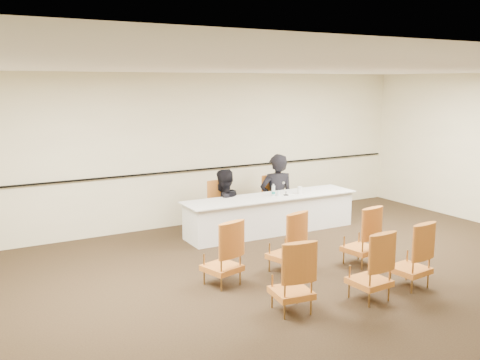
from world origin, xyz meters
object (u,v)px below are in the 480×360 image
at_px(water_bottle, 273,190).
at_px(aud_chair_front_right, 361,235).
at_px(aud_chair_front_left, 222,252).
at_px(panelist_main_chair, 277,200).
at_px(panelist_second_chair, 223,206).
at_px(panel_table, 271,214).
at_px(aud_chair_back_mid, 370,265).
at_px(coffee_cup, 300,190).
at_px(microphone, 286,189).
at_px(panelist_second, 223,211).
at_px(drinking_glass, 279,193).
at_px(aud_chair_back_left, 292,275).
at_px(aud_chair_back_right, 410,254).
at_px(aud_chair_front_mid, 287,242).
at_px(panelist_main, 277,201).

xyz_separation_m(water_bottle, aud_chair_front_right, (0.15, -2.26, -0.34)).
height_order(water_bottle, aud_chair_front_left, aud_chair_front_left).
xyz_separation_m(panelist_main_chair, aud_chair_front_left, (-2.56, -2.45, 0.00)).
relative_size(panelist_second_chair, water_bottle, 4.12).
distance_m(panel_table, aud_chair_back_mid, 3.43).
bearing_deg(aud_chair_front_right, panel_table, 86.39).
bearing_deg(panelist_main_chair, coffee_cup, -77.89).
distance_m(panelist_second_chair, microphone, 1.25).
bearing_deg(panelist_second, microphone, 134.65).
xyz_separation_m(drinking_glass, aud_chair_back_left, (-1.91, -3.13, -0.27)).
xyz_separation_m(aud_chair_back_mid, aud_chair_back_right, (0.81, 0.06, 0.00)).
relative_size(panelist_main_chair, aud_chair_front_mid, 1.00).
distance_m(coffee_cup, aud_chair_back_left, 3.87).
bearing_deg(aud_chair_front_mid, microphone, 41.34).
height_order(panelist_main_chair, aud_chair_front_mid, same).
relative_size(coffee_cup, aud_chair_back_mid, 0.15).
bearing_deg(aud_chair_front_mid, panelist_main, 44.93).
height_order(panelist_second, water_bottle, panelist_second).
relative_size(water_bottle, coffee_cup, 1.62).
bearing_deg(panelist_second_chair, microphone, -31.09).
xyz_separation_m(coffee_cup, aud_chair_front_mid, (-1.60, -1.86, -0.29)).
bearing_deg(panelist_second, water_bottle, 131.90).
bearing_deg(panelist_main, aud_chair_back_left, 72.20).
relative_size(panelist_second, water_bottle, 7.08).
distance_m(panelist_main_chair, aud_chair_back_left, 4.30).
distance_m(aud_chair_front_right, aud_chair_back_right, 1.04).
height_order(aud_chair_front_mid, aud_chair_back_mid, same).
height_order(coffee_cup, aud_chair_front_right, aud_chair_front_right).
xyz_separation_m(aud_chair_front_left, aud_chair_back_left, (0.32, -1.23, 0.00)).
bearing_deg(aud_chair_front_mid, panelist_second_chair, 69.80).
relative_size(drinking_glass, aud_chair_front_left, 0.11).
bearing_deg(panelist_second, panel_table, 130.69).
bearing_deg(aud_chair_back_left, aud_chair_back_right, 4.28).
relative_size(panel_table, water_bottle, 15.08).
bearing_deg(microphone, aud_chair_back_left, -109.50).
bearing_deg(aud_chair_back_left, aud_chair_front_left, 113.35).
distance_m(panelist_main, aud_chair_front_right, 2.80).
distance_m(panel_table, microphone, 0.55).
distance_m(coffee_cup, aud_chair_front_right, 2.22).
bearing_deg(drinking_glass, aud_chair_front_right, -88.93).
relative_size(panelist_second, coffee_cup, 11.47).
relative_size(panelist_main, microphone, 7.70).
bearing_deg(aud_chair_back_right, coffee_cup, 76.15).
xyz_separation_m(aud_chair_front_right, aud_chair_back_left, (-1.95, -0.89, 0.00)).
bearing_deg(aud_chair_front_mid, water_bottle, 47.51).
bearing_deg(panelist_main_chair, aud_chair_front_left, -135.06).
bearing_deg(aud_chair_front_left, drinking_glass, 25.83).
bearing_deg(aud_chair_front_left, aud_chair_front_mid, -16.14).
xyz_separation_m(panel_table, aud_chair_front_right, (0.19, -2.26, 0.13)).
height_order(panelist_main_chair, coffee_cup, panelist_main_chair).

